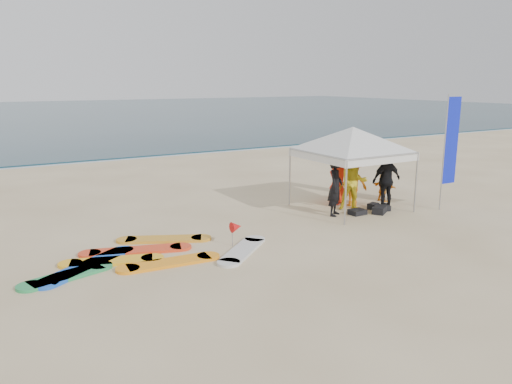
{
  "coord_description": "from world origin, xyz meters",
  "views": [
    {
      "loc": [
        -6.03,
        -8.81,
        4.15
      ],
      "look_at": [
        0.64,
        2.6,
        1.2
      ],
      "focal_mm": 35.0,
      "sensor_mm": 36.0,
      "label": 1
    }
  ],
  "objects_px": {
    "feather_flag": "(451,142)",
    "marker_pennant": "(236,227)",
    "person_black_b": "(386,180)",
    "canopy_tent": "(353,127)",
    "person_orange_b": "(338,178)",
    "person_orange_a": "(353,183)",
    "person_yellow": "(353,182)",
    "person_black_a": "(335,187)",
    "surfboard_spread": "(142,257)",
    "person_seated": "(383,187)"
  },
  "relations": [
    {
      "from": "person_orange_b",
      "to": "canopy_tent",
      "type": "bearing_deg",
      "value": 52.9
    },
    {
      "from": "person_black_a",
      "to": "feather_flag",
      "type": "height_order",
      "value": "feather_flag"
    },
    {
      "from": "person_yellow",
      "to": "feather_flag",
      "type": "relative_size",
      "value": 0.49
    },
    {
      "from": "person_orange_b",
      "to": "person_orange_a",
      "type": "bearing_deg",
      "value": 82.6
    },
    {
      "from": "person_black_b",
      "to": "marker_pennant",
      "type": "relative_size",
      "value": 2.99
    },
    {
      "from": "person_black_a",
      "to": "person_orange_b",
      "type": "height_order",
      "value": "person_black_a"
    },
    {
      "from": "person_orange_b",
      "to": "person_black_a",
      "type": "bearing_deg",
      "value": 16.63
    },
    {
      "from": "person_yellow",
      "to": "person_orange_b",
      "type": "bearing_deg",
      "value": 109.05
    },
    {
      "from": "person_orange_a",
      "to": "canopy_tent",
      "type": "bearing_deg",
      "value": 60.23
    },
    {
      "from": "person_black_b",
      "to": "person_orange_b",
      "type": "bearing_deg",
      "value": -51.24
    },
    {
      "from": "person_orange_a",
      "to": "surfboard_spread",
      "type": "distance_m",
      "value": 7.96
    },
    {
      "from": "person_orange_a",
      "to": "canopy_tent",
      "type": "distance_m",
      "value": 1.94
    },
    {
      "from": "person_black_a",
      "to": "person_orange_a",
      "type": "distance_m",
      "value": 1.48
    },
    {
      "from": "person_orange_b",
      "to": "surfboard_spread",
      "type": "xyz_separation_m",
      "value": [
        -7.57,
        -1.93,
        -0.86
      ]
    },
    {
      "from": "marker_pennant",
      "to": "surfboard_spread",
      "type": "bearing_deg",
      "value": 172.96
    },
    {
      "from": "person_yellow",
      "to": "surfboard_spread",
      "type": "xyz_separation_m",
      "value": [
        -7.44,
        -1.0,
        -0.89
      ]
    },
    {
      "from": "feather_flag",
      "to": "person_seated",
      "type": "bearing_deg",
      "value": 119.09
    },
    {
      "from": "feather_flag",
      "to": "marker_pennant",
      "type": "bearing_deg",
      "value": 178.82
    },
    {
      "from": "person_orange_a",
      "to": "person_black_b",
      "type": "bearing_deg",
      "value": 154.0
    },
    {
      "from": "person_yellow",
      "to": "canopy_tent",
      "type": "height_order",
      "value": "canopy_tent"
    },
    {
      "from": "person_yellow",
      "to": "person_orange_a",
      "type": "bearing_deg",
      "value": 77.88
    },
    {
      "from": "canopy_tent",
      "to": "person_black_a",
      "type": "bearing_deg",
      "value": -156.41
    },
    {
      "from": "person_black_a",
      "to": "person_orange_a",
      "type": "height_order",
      "value": "person_black_a"
    },
    {
      "from": "person_seated",
      "to": "canopy_tent",
      "type": "height_order",
      "value": "canopy_tent"
    },
    {
      "from": "person_orange_a",
      "to": "marker_pennant",
      "type": "relative_size",
      "value": 2.47
    },
    {
      "from": "person_yellow",
      "to": "person_orange_b",
      "type": "relative_size",
      "value": 1.04
    },
    {
      "from": "feather_flag",
      "to": "surfboard_spread",
      "type": "relative_size",
      "value": 0.65
    },
    {
      "from": "person_yellow",
      "to": "person_orange_a",
      "type": "distance_m",
      "value": 0.57
    },
    {
      "from": "person_orange_a",
      "to": "feather_flag",
      "type": "relative_size",
      "value": 0.42
    },
    {
      "from": "person_yellow",
      "to": "marker_pennant",
      "type": "relative_size",
      "value": 2.9
    },
    {
      "from": "person_orange_a",
      "to": "person_black_b",
      "type": "relative_size",
      "value": 0.83
    },
    {
      "from": "person_orange_a",
      "to": "marker_pennant",
      "type": "bearing_deg",
      "value": 39.4
    },
    {
      "from": "person_black_b",
      "to": "canopy_tent",
      "type": "bearing_deg",
      "value": -25.87
    },
    {
      "from": "person_black_a",
      "to": "feather_flag",
      "type": "distance_m",
      "value": 4.11
    },
    {
      "from": "marker_pennant",
      "to": "person_black_b",
      "type": "bearing_deg",
      "value": 8.62
    },
    {
      "from": "feather_flag",
      "to": "surfboard_spread",
      "type": "distance_m",
      "value": 10.43
    },
    {
      "from": "person_yellow",
      "to": "person_black_b",
      "type": "xyz_separation_m",
      "value": [
        1.08,
        -0.37,
        0.03
      ]
    },
    {
      "from": "person_black_a",
      "to": "canopy_tent",
      "type": "xyz_separation_m",
      "value": [
        1.0,
        0.44,
        1.79
      ]
    },
    {
      "from": "person_orange_b",
      "to": "surfboard_spread",
      "type": "distance_m",
      "value": 7.86
    },
    {
      "from": "feather_flag",
      "to": "person_yellow",
      "type": "bearing_deg",
      "value": 152.01
    },
    {
      "from": "canopy_tent",
      "to": "feather_flag",
      "type": "xyz_separation_m",
      "value": [
        2.7,
        -1.65,
        -0.47
      ]
    },
    {
      "from": "person_black_b",
      "to": "canopy_tent",
      "type": "height_order",
      "value": "canopy_tent"
    },
    {
      "from": "person_black_a",
      "to": "surfboard_spread",
      "type": "relative_size",
      "value": 0.31
    },
    {
      "from": "canopy_tent",
      "to": "marker_pennant",
      "type": "distance_m",
      "value": 5.73
    },
    {
      "from": "surfboard_spread",
      "to": "person_black_b",
      "type": "bearing_deg",
      "value": 4.21
    },
    {
      "from": "person_black_a",
      "to": "surfboard_spread",
      "type": "bearing_deg",
      "value": 149.32
    },
    {
      "from": "feather_flag",
      "to": "person_black_a",
      "type": "bearing_deg",
      "value": 161.91
    },
    {
      "from": "marker_pennant",
      "to": "person_yellow",
      "type": "bearing_deg",
      "value": 14.51
    },
    {
      "from": "person_black_a",
      "to": "person_yellow",
      "type": "relative_size",
      "value": 0.98
    },
    {
      "from": "person_orange_b",
      "to": "canopy_tent",
      "type": "distance_m",
      "value": 1.95
    }
  ]
}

